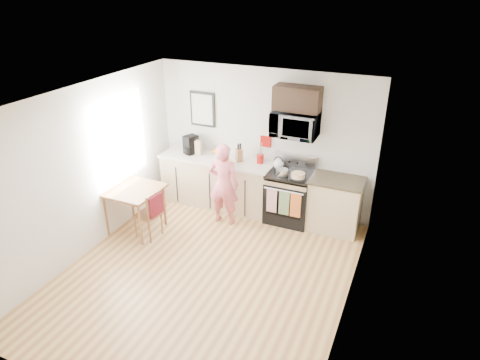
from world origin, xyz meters
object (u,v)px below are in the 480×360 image
at_px(person, 224,184).
at_px(chair, 153,209).
at_px(microwave, 295,124).
at_px(dining_table, 134,194).
at_px(range, 289,198).
at_px(cake, 298,176).

bearing_deg(person, chair, 44.16).
bearing_deg(microwave, chair, -139.77).
bearing_deg(chair, person, 54.38).
relative_size(dining_table, chair, 0.99).
bearing_deg(chair, microwave, 46.06).
bearing_deg(range, microwave, 90.06).
distance_m(person, chair, 1.27).
bearing_deg(cake, microwave, 123.66).
bearing_deg(person, microwave, -152.83).
relative_size(chair, cake, 3.03).
xyz_separation_m(chair, cake, (2.03, 1.30, 0.42)).
bearing_deg(dining_table, person, 33.89).
distance_m(microwave, chair, 2.72).
bearing_deg(dining_table, cake, 26.14).
bearing_deg(microwave, dining_table, -147.15).
bearing_deg(cake, range, 137.61).
bearing_deg(person, cake, -167.57).
height_order(range, cake, range).
height_order(dining_table, chair, chair).
height_order(person, cake, person).
xyz_separation_m(range, microwave, (-0.00, 0.10, 1.32)).
distance_m(dining_table, chair, 0.46).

